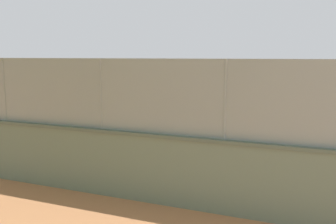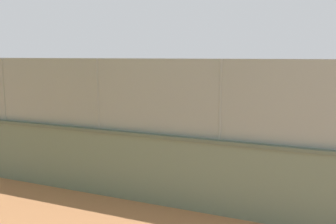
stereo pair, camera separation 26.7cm
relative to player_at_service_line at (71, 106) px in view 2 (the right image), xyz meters
name	(u,v)px [view 2 (the right image)]	position (x,y,z in m)	size (l,w,h in m)	color
ground_plane	(193,121)	(-5.37, -3.58, -0.95)	(260.00, 260.00, 0.00)	#B27247
perimeter_wall	(51,154)	(-5.52, 7.67, -0.09)	(22.48, 0.68, 1.69)	slate
fence_panel_on_wall	(48,91)	(-5.52, 7.67, 1.62)	(22.10, 0.39, 1.75)	gray
player_at_service_line	(71,106)	(0.00, 0.00, 0.00)	(1.18, 0.74, 1.61)	navy
player_crossing_court	(282,153)	(-11.23, 5.04, -0.06)	(1.23, 0.70, 1.52)	navy
player_near_wall_returning	(311,105)	(-11.19, -5.52, 0.00)	(0.99, 0.76, 1.62)	#591919
sports_ball	(53,100)	(-0.04, 1.34, 0.44)	(0.24, 0.24, 0.24)	white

